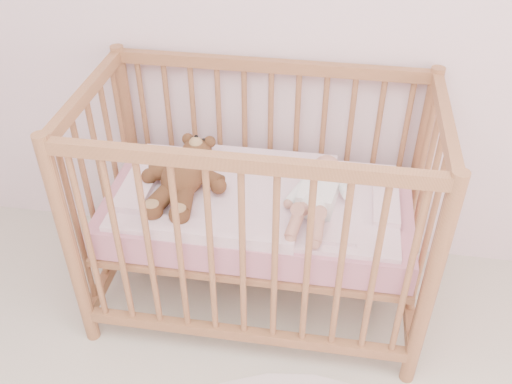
# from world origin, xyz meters

# --- Properties ---
(crib) EXTENTS (1.36, 0.76, 1.00)m
(crib) POSITION_xyz_m (-0.12, 1.60, 0.50)
(crib) COLOR #AC7649
(crib) RESTS_ON floor
(mattress) EXTENTS (1.22, 0.62, 0.13)m
(mattress) POSITION_xyz_m (-0.12, 1.60, 0.49)
(mattress) COLOR #CE8197
(mattress) RESTS_ON crib
(blanket) EXTENTS (1.10, 0.58, 0.06)m
(blanket) POSITION_xyz_m (-0.12, 1.60, 0.56)
(blanket) COLOR #F3A7BF
(blanket) RESTS_ON mattress
(baby) EXTENTS (0.32, 0.55, 0.13)m
(baby) POSITION_xyz_m (0.12, 1.58, 0.64)
(baby) COLOR white
(baby) RESTS_ON blanket
(teddy_bear) EXTENTS (0.40, 0.54, 0.14)m
(teddy_bear) POSITION_xyz_m (-0.42, 1.58, 0.65)
(teddy_bear) COLOR brown
(teddy_bear) RESTS_ON blanket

